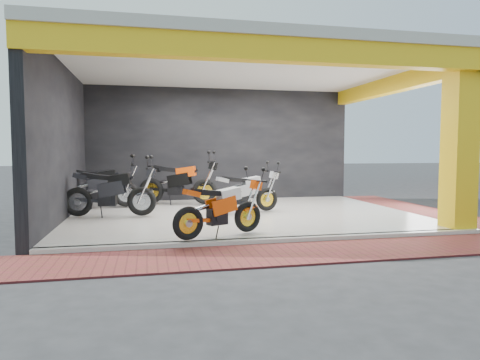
% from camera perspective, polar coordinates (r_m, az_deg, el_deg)
% --- Properties ---
extents(ground, '(80.00, 80.00, 0.00)m').
position_cam_1_polar(ground, '(8.49, 3.22, -6.98)').
color(ground, '#2D2D30').
rests_on(ground, ground).
extents(showroom_floor, '(8.00, 6.00, 0.10)m').
position_cam_1_polar(showroom_floor, '(10.40, 0.29, -4.67)').
color(showroom_floor, white).
rests_on(showroom_floor, ground).
extents(showroom_ceiling, '(8.40, 6.40, 0.20)m').
position_cam_1_polar(showroom_ceiling, '(10.47, 0.30, 14.92)').
color(showroom_ceiling, beige).
rests_on(showroom_ceiling, corner_column).
extents(back_wall, '(8.20, 0.20, 3.50)m').
position_cam_1_polar(back_wall, '(13.32, -2.58, 4.57)').
color(back_wall, black).
rests_on(back_wall, ground).
extents(left_wall, '(0.20, 6.20, 3.50)m').
position_cam_1_polar(left_wall, '(10.22, -22.85, 4.43)').
color(left_wall, black).
rests_on(left_wall, ground).
extents(corner_column, '(0.50, 0.50, 3.50)m').
position_cam_1_polar(corner_column, '(9.42, 27.23, 4.37)').
color(corner_column, yellow).
rests_on(corner_column, ground).
extents(header_beam_front, '(8.40, 0.30, 0.40)m').
position_cam_1_polar(header_beam_front, '(7.57, 5.41, 16.83)').
color(header_beam_front, yellow).
rests_on(header_beam_front, corner_column).
extents(header_beam_right, '(0.30, 6.40, 0.40)m').
position_cam_1_polar(header_beam_right, '(11.93, 19.86, 11.88)').
color(header_beam_right, yellow).
rests_on(header_beam_right, corner_column).
extents(floor_kerb, '(8.00, 0.20, 0.10)m').
position_cam_1_polar(floor_kerb, '(7.52, 5.30, -8.04)').
color(floor_kerb, white).
rests_on(floor_kerb, ground).
extents(paver_front, '(9.00, 1.40, 0.03)m').
position_cam_1_polar(paver_front, '(6.81, 7.29, -9.64)').
color(paver_front, maroon).
rests_on(paver_front, ground).
extents(paver_right, '(1.40, 7.00, 0.03)m').
position_cam_1_polar(paver_right, '(12.35, 22.65, -3.76)').
color(paver_right, maroon).
rests_on(paver_right, ground).
extents(moto_hero, '(2.02, 1.39, 1.16)m').
position_cam_1_polar(moto_hero, '(7.80, 1.02, -2.91)').
color(moto_hero, '#F14C0A').
rests_on(moto_hero, showroom_floor).
extents(moto_row_a, '(2.07, 1.16, 1.19)m').
position_cam_1_polar(moto_row_a, '(10.53, 3.61, -1.03)').
color(moto_row_a, '#95969C').
rests_on(moto_row_a, showroom_floor).
extents(moto_row_b, '(2.30, 1.13, 1.34)m').
position_cam_1_polar(moto_row_b, '(9.96, -12.99, -0.97)').
color(moto_row_b, black).
rests_on(moto_row_b, showroom_floor).
extents(moto_row_c, '(2.52, 1.65, 1.45)m').
position_cam_1_polar(moto_row_c, '(11.76, -4.73, 0.12)').
color(moto_row_c, black).
rests_on(moto_row_c, showroom_floor).
extents(moto_row_d, '(2.28, 1.01, 1.35)m').
position_cam_1_polar(moto_row_d, '(11.68, -14.99, -0.27)').
color(moto_row_d, black).
rests_on(moto_row_d, showroom_floor).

